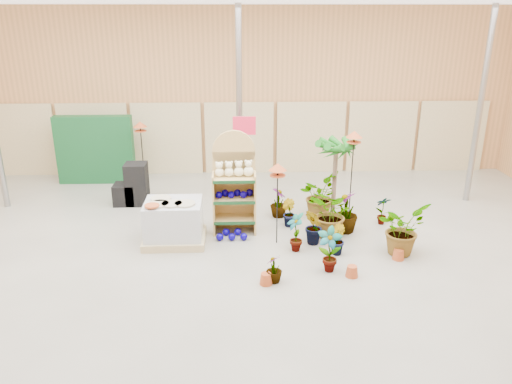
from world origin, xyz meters
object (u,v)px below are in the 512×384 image
at_px(bird_table_front, 278,170).
at_px(potted_plant_2, 332,214).
at_px(display_shelf, 234,186).
at_px(pallet_stack, 174,222).

xyz_separation_m(bird_table_front, potted_plant_2, (1.13, 0.21, -1.01)).
bearing_deg(potted_plant_2, display_shelf, 165.37).
distance_m(display_shelf, potted_plant_2, 2.07).
distance_m(bird_table_front, potted_plant_2, 1.53).
xyz_separation_m(display_shelf, bird_table_front, (0.83, -0.72, 0.56)).
bearing_deg(potted_plant_2, bird_table_front, -169.41).
xyz_separation_m(display_shelf, potted_plant_2, (1.96, -0.51, -0.45)).
xyz_separation_m(pallet_stack, potted_plant_2, (3.15, 0.10, 0.08)).
bearing_deg(display_shelf, pallet_stack, -153.12).
bearing_deg(display_shelf, potted_plant_2, -14.92).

